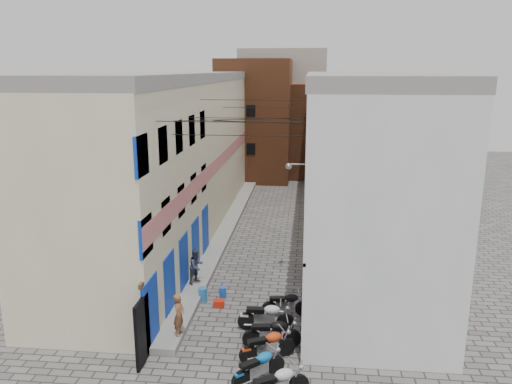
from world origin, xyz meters
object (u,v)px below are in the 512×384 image
(motorcycle_c, at_px, (259,365))
(motorcycle_d, at_px, (268,344))
(person_a, at_px, (179,315))
(motorcycle_b, at_px, (277,383))
(red_crate, at_px, (219,303))
(motorcycle_g, at_px, (286,303))
(water_jug_near, at_px, (203,294))
(water_jug_far, at_px, (223,292))
(person_b, at_px, (196,266))
(motorcycle_e, at_px, (272,332))
(motorcycle_f, at_px, (266,315))

(motorcycle_c, bearing_deg, motorcycle_d, 130.76)
(motorcycle_d, height_order, person_a, person_a)
(motorcycle_b, xyz_separation_m, red_crate, (-2.67, 5.58, -0.46))
(motorcycle_b, relative_size, motorcycle_g, 1.10)
(person_a, height_order, water_jug_near, person_a)
(motorcycle_g, height_order, water_jug_far, motorcycle_g)
(person_b, bearing_deg, person_a, -141.90)
(motorcycle_c, bearing_deg, person_a, -165.78)
(motorcycle_e, height_order, motorcycle_g, motorcycle_e)
(motorcycle_b, distance_m, water_jug_near, 6.94)
(motorcycle_d, bearing_deg, motorcycle_c, -34.52)
(motorcycle_g, distance_m, person_a, 4.23)
(motorcycle_b, bearing_deg, motorcycle_c, -176.67)
(motorcycle_g, height_order, person_a, person_a)
(person_a, relative_size, water_jug_near, 2.71)
(motorcycle_c, relative_size, motorcycle_f, 0.92)
(motorcycle_b, distance_m, motorcycle_e, 2.86)
(motorcycle_c, xyz_separation_m, red_crate, (-2.07, 4.70, -0.41))
(motorcycle_c, relative_size, motorcycle_e, 0.94)
(person_a, height_order, water_jug_far, person_a)
(motorcycle_b, bearing_deg, water_jug_far, 171.42)
(person_a, height_order, person_b, person_b)
(red_crate, bearing_deg, motorcycle_e, -49.84)
(motorcycle_d, relative_size, motorcycle_f, 0.94)
(motorcycle_c, xyz_separation_m, motorcycle_g, (0.62, 4.23, -0.01))
(motorcycle_f, relative_size, water_jug_near, 3.74)
(motorcycle_f, bearing_deg, person_b, -136.55)
(motorcycle_g, xyz_separation_m, person_a, (-3.58, -2.21, 0.46))
(motorcycle_g, relative_size, water_jug_far, 4.07)
(person_b, distance_m, water_jug_near, 1.47)
(motorcycle_b, distance_m, person_b, 8.21)
(person_a, bearing_deg, water_jug_far, -9.16)
(red_crate, bearing_deg, water_jug_far, 88.72)
(motorcycle_b, height_order, person_b, person_b)
(motorcycle_e, relative_size, motorcycle_g, 1.08)
(person_b, bearing_deg, motorcycle_b, -118.10)
(person_a, bearing_deg, motorcycle_b, -123.71)
(motorcycle_b, xyz_separation_m, motorcycle_f, (-0.65, 3.96, 0.00))
(motorcycle_d, relative_size, red_crate, 4.46)
(motorcycle_d, height_order, person_b, person_b)
(motorcycle_f, distance_m, water_jug_far, 3.18)
(motorcycle_b, distance_m, motorcycle_d, 2.13)
(motorcycle_e, distance_m, water_jug_far, 4.25)
(motorcycle_g, distance_m, water_jug_far, 2.98)
(person_b, relative_size, water_jug_near, 2.76)
(motorcycle_b, relative_size, red_crate, 4.71)
(person_b, bearing_deg, red_crate, -109.00)
(motorcycle_f, bearing_deg, motorcycle_c, -0.76)
(person_b, height_order, red_crate, person_b)
(motorcycle_c, relative_size, motorcycle_d, 0.98)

